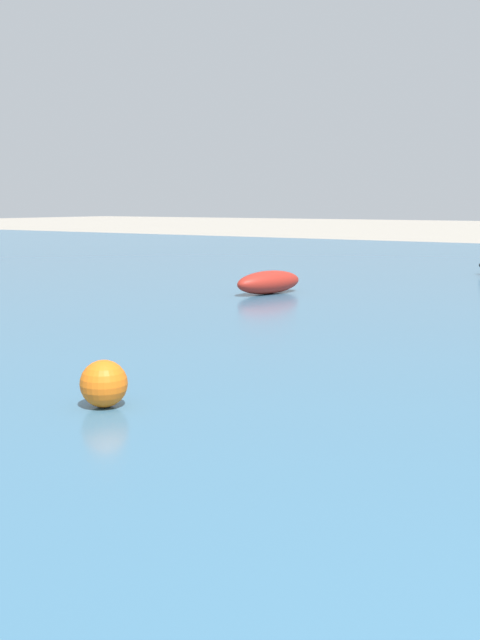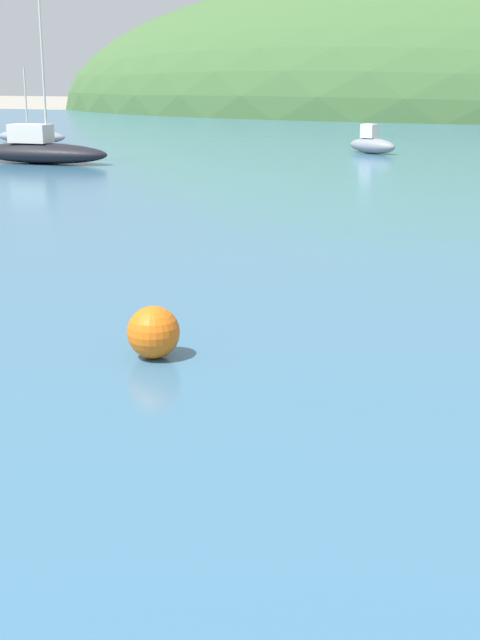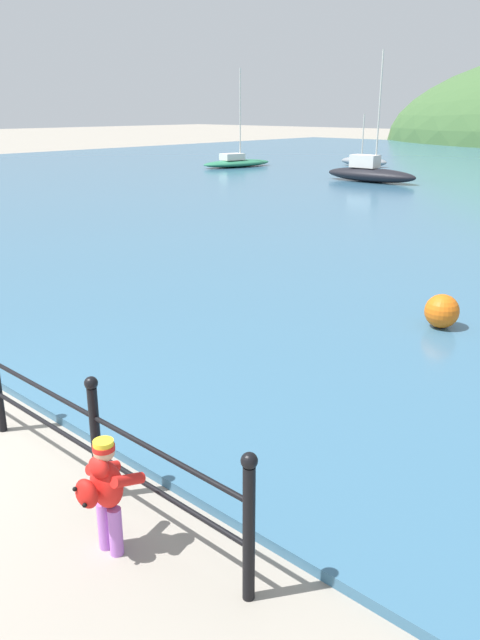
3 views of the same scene
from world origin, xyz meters
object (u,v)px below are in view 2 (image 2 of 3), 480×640
boat_nearest_quay (31,136)px  boat_white_sailboat (372,144)px  boat_green_fishing (40,150)px  mooring_buoy (154,332)px

boat_nearest_quay → boat_white_sailboat: (13.97, 0.15, 0.04)m
boat_green_fishing → boat_white_sailboat: size_ratio=2.72×
boat_green_fishing → mooring_buoy: 20.86m
boat_white_sailboat → mooring_buoy: 24.35m
boat_green_fishing → mooring_buoy: boat_green_fishing is taller
boat_nearest_quay → boat_white_sailboat: size_ratio=1.44×
boat_green_fishing → mooring_buoy: bearing=-55.3°
boat_green_fishing → mooring_buoy: (11.88, -17.14, -0.14)m
boat_white_sailboat → boat_green_fishing: bearing=-142.7°
boat_green_fishing → boat_nearest_quay: boat_green_fishing is taller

